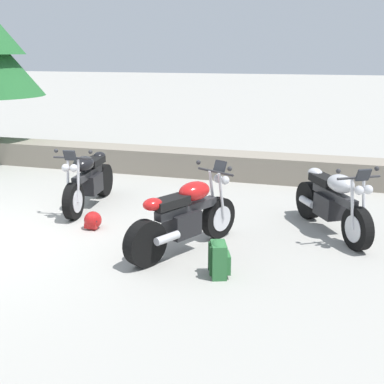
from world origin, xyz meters
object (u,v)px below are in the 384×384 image
at_px(motorcycle_red_centre, 186,217).
at_px(motorcycle_black_near_left, 88,181).
at_px(motorcycle_silver_far_right, 333,203).
at_px(rider_backpack, 219,258).
at_px(rider_helmet, 93,220).

bearing_deg(motorcycle_red_centre, motorcycle_black_near_left, 147.60).
distance_m(motorcycle_red_centre, motorcycle_silver_far_right, 2.34).
xyz_separation_m(motorcycle_red_centre, motorcycle_silver_far_right, (1.94, 1.31, 0.00)).
relative_size(motorcycle_black_near_left, motorcycle_silver_far_right, 1.12).
bearing_deg(motorcycle_red_centre, motorcycle_silver_far_right, 33.88).
relative_size(motorcycle_black_near_left, rider_backpack, 4.39).
relative_size(motorcycle_black_near_left, motorcycle_red_centre, 1.08).
height_order(rider_backpack, rider_helmet, rider_backpack).
xyz_separation_m(motorcycle_black_near_left, motorcycle_red_centre, (2.28, -1.45, 0.00)).
bearing_deg(motorcycle_black_near_left, rider_backpack, -36.25).
height_order(motorcycle_silver_far_right, rider_backpack, motorcycle_silver_far_right).
xyz_separation_m(motorcycle_red_centre, rider_helmet, (-1.67, 0.41, -0.35)).
bearing_deg(rider_helmet, motorcycle_silver_far_right, 13.97).
relative_size(rider_backpack, rider_helmet, 1.68).
height_order(motorcycle_red_centre, rider_helmet, motorcycle_red_centre).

